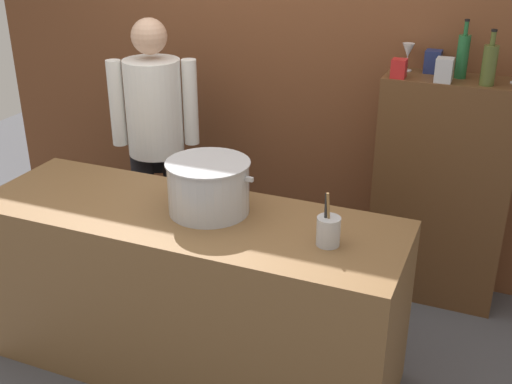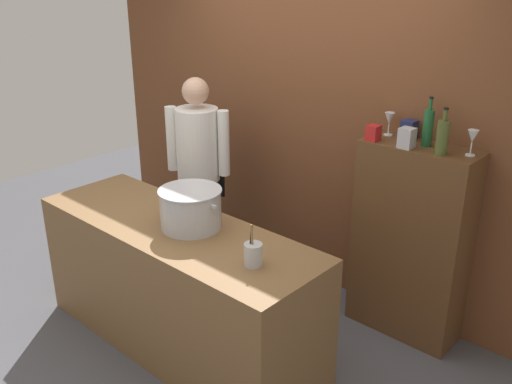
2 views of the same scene
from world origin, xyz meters
TOP-DOWN VIEW (x-y plane):
  - ground_plane at (0.00, 0.00)m, footprint 8.00×8.00m
  - brick_back_panel at (0.00, 1.40)m, footprint 4.40×0.10m
  - prep_counter at (0.00, 0.00)m, footprint 2.11×0.70m
  - bar_cabinet at (1.05, 1.19)m, footprint 0.76×0.32m
  - chef at (-0.63, 0.79)m, footprint 0.49×0.41m
  - stockpot_large at (0.09, 0.06)m, footprint 0.46×0.40m
  - utensil_crock at (0.71, -0.04)m, footprint 0.10×0.10m
  - wine_bottle_green at (1.07, 1.21)m, footprint 0.07×0.07m
  - wine_bottle_olive at (1.22, 1.11)m, footprint 0.08×0.08m
  - wine_glass_tall at (0.77, 1.26)m, footprint 0.07×0.07m
  - spice_tin_navy at (0.91, 1.28)m, footprint 0.09×0.09m
  - spice_tin_red at (0.76, 1.09)m, footprint 0.08×0.08m
  - spice_tin_silver at (1.00, 1.09)m, footprint 0.09×0.09m

SIDE VIEW (x-z plane):
  - ground_plane at x=0.00m, z-range 0.00..0.00m
  - prep_counter at x=0.00m, z-range 0.00..0.90m
  - bar_cabinet at x=1.05m, z-range 0.00..1.38m
  - chef at x=-0.63m, z-range 0.13..1.79m
  - utensil_crock at x=0.71m, z-range 0.85..1.09m
  - stockpot_large at x=0.09m, z-range 0.90..1.15m
  - spice_tin_red at x=0.76m, z-range 1.38..1.48m
  - spice_tin_navy at x=0.91m, z-range 1.38..1.50m
  - spice_tin_silver at x=1.00m, z-range 1.38..1.51m
  - wine_glass_tall at x=0.77m, z-range 1.41..1.57m
  - wine_bottle_olive at x=1.22m, z-range 1.34..1.63m
  - brick_back_panel at x=0.00m, z-range 0.00..3.00m
  - wine_bottle_green at x=1.07m, z-range 1.34..1.66m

